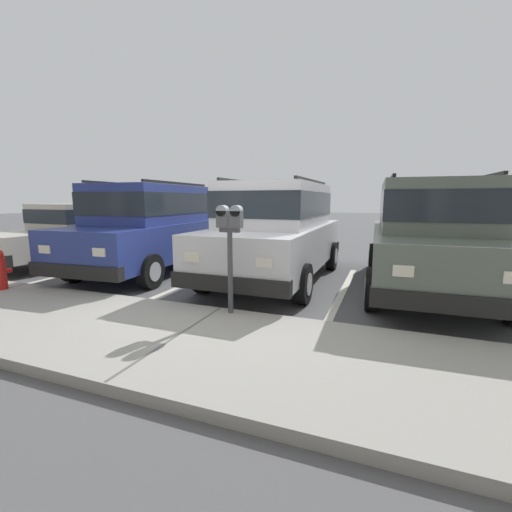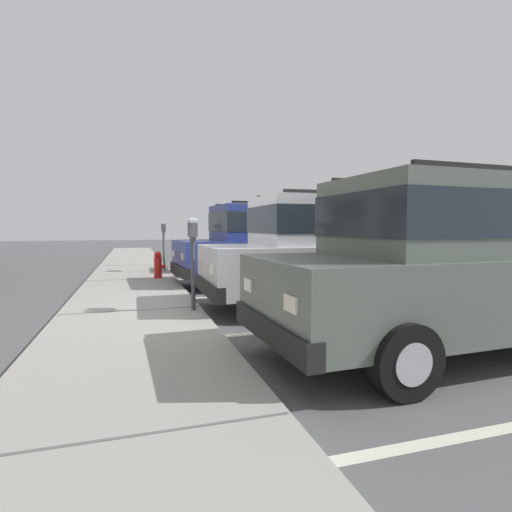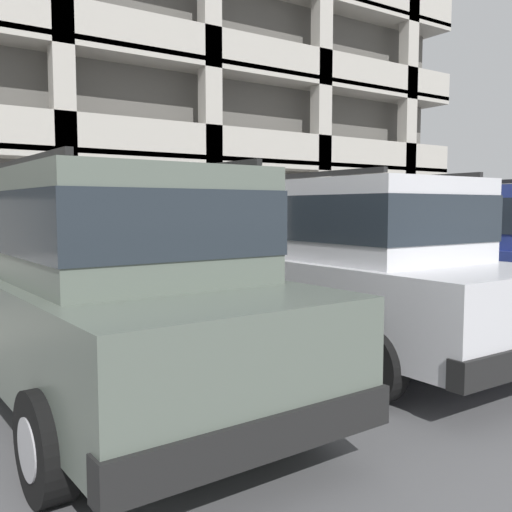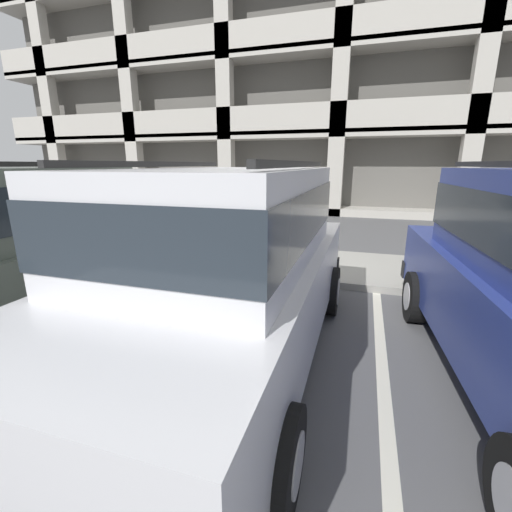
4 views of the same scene
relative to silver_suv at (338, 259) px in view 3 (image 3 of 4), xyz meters
name	(u,v)px [view 3 (image 3 of 4)]	position (x,y,z in m)	size (l,w,h in m)	color
ground_plane	(237,323)	(0.07, 2.27, -1.14)	(80.00, 80.00, 0.10)	#565659
sidewalk	(196,304)	(0.07, 3.57, -1.03)	(40.00, 2.20, 0.12)	#9E9B93
parking_stall_lines	(377,324)	(1.56, 0.87, -1.08)	(11.99, 4.80, 0.01)	silver
silver_suv	(338,259)	(0.00, 0.00, 0.00)	(2.03, 4.78, 2.03)	silver
red_sedan	(101,277)	(-2.80, -0.08, 0.00)	(2.13, 4.84, 2.03)	#5B665B
dark_hatchback	(483,248)	(2.98, 0.16, 0.00)	(2.24, 4.90, 2.03)	navy
parking_meter_near	(212,239)	(-0.16, 2.62, 0.12)	(0.35, 0.12, 1.47)	#47474C
parking_meter_far	(458,229)	(5.78, 2.64, 0.14)	(0.35, 0.12, 1.49)	#595B60
parking_garage	(17,34)	(0.09, 16.24, 6.45)	(32.00, 10.00, 16.25)	#64625C
fire_hydrant	(391,269)	(4.09, 2.91, -0.62)	(0.30, 0.30, 0.70)	red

